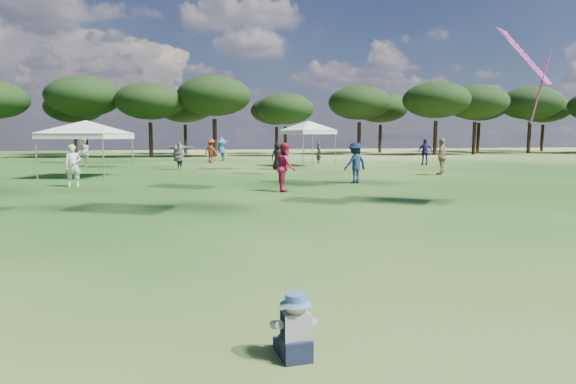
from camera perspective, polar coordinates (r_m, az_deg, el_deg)
name	(u,v)px	position (r m, az deg, el deg)	size (l,w,h in m)	color
tree_line	(202,101)	(49.42, -10.11, 10.56)	(108.78, 17.63, 7.77)	black
tent_left	(86,123)	(24.34, -22.84, 7.53)	(6.19, 6.19, 2.94)	gray
tent_right	(308,123)	(31.29, 2.39, 8.19)	(5.10, 5.10, 3.21)	gray
toddler	(295,329)	(4.27, 0.82, -15.95)	(0.38, 0.43, 0.58)	black
festival_crowd	(185,155)	(28.52, -12.14, 4.36)	(31.22, 23.94, 1.90)	#434447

